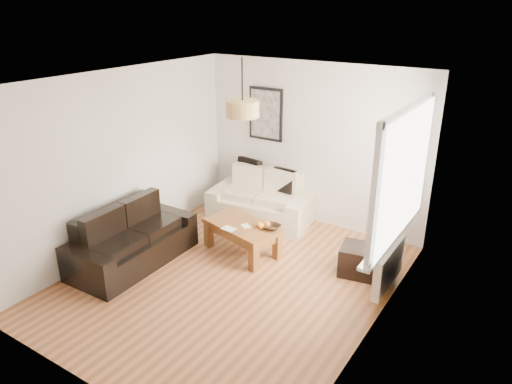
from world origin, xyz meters
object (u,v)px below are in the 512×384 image
Objects in this scene: sofa_leather at (132,237)px; coffee_table at (242,238)px; ottoman at (367,262)px; loveseat_cream at (261,198)px.

sofa_leather is 1.61× the size of coffee_table.
coffee_table is 1.61× the size of ottoman.
ottoman is (2.88, 1.43, -0.19)m from sofa_leather.
loveseat_cream is 1.47× the size of coffee_table.
loveseat_cream is at bearing 108.30° from coffee_table.
sofa_leather is 2.59× the size of ottoman.
ottoman is at bearing -64.73° from sofa_leather.
sofa_leather is 1.55m from coffee_table.
sofa_leather is (-0.77, -2.13, -0.02)m from loveseat_cream.
loveseat_cream is 1.15m from coffee_table.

